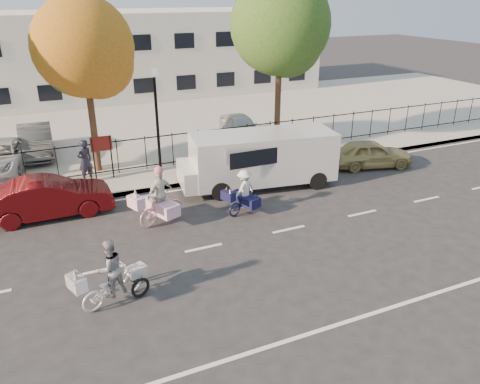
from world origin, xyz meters
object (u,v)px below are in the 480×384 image
red_sedan (49,198)px  lot_car_c (36,141)px  unicorn_bike (160,202)px  bull_bike (244,196)px  lot_car_b (1,157)px  white_van (260,158)px  lamppost (156,102)px  zebra_trike (111,279)px  gold_sedan (371,154)px  pedestrian (85,161)px  lot_car_d (241,127)px

red_sedan → lot_car_c: lot_car_c is taller
unicorn_bike → red_sedan: unicorn_bike is taller
bull_bike → lot_car_b: (-7.90, 7.76, 0.14)m
bull_bike → white_van: size_ratio=0.27×
unicorn_bike → lot_car_c: size_ratio=0.49×
red_sedan → bull_bike: bearing=-111.3°
lamppost → zebra_trike: 9.43m
lamppost → gold_sedan: bearing=-18.6°
bull_bike → pedestrian: 6.88m
zebra_trike → lot_car_c: bearing=-15.1°
bull_bike → gold_sedan: bull_bike is taller
lot_car_b → lot_car_c: lot_car_c is taller
red_sedan → lot_car_b: 5.51m
lamppost → bull_bike: lamppost is taller
pedestrian → lamppost: bearing=155.8°
lamppost → red_sedan: lamppost is taller
zebra_trike → lot_car_c: (-1.25, 12.78, 0.17)m
unicorn_bike → white_van: 4.82m
lamppost → lot_car_c: lamppost is taller
lot_car_d → gold_sedan: bearing=-54.6°
pedestrian → lot_car_c: bearing=-93.1°
lot_car_c → red_sedan: bearing=-87.3°
white_van → red_sedan: (-7.91, 0.51, -0.51)m
lot_car_b → bull_bike: bearing=-30.2°
unicorn_bike → bull_bike: size_ratio=1.17×
lamppost → gold_sedan: 9.64m
white_van → gold_sedan: (5.52, 0.02, -0.59)m
bull_bike → lot_car_d: size_ratio=0.47×
zebra_trike → pedestrian: 8.41m
red_sedan → gold_sedan: 13.44m
red_sedan → lot_car_d: bearing=-60.4°
pedestrian → white_van: bearing=130.5°
pedestrian → unicorn_bike: bearing=87.5°
lot_car_c → zebra_trike: bearing=-83.0°
pedestrian → lot_car_d: pedestrian is taller
bull_bike → pedestrian: pedestrian is taller
gold_sedan → lot_car_b: size_ratio=0.81×
pedestrian → lot_car_b: pedestrian is taller
white_van → lot_car_b: 11.15m
gold_sedan → unicorn_bike: bearing=113.4°
pedestrian → lot_car_d: 8.70m
unicorn_bike → bull_bike: unicorn_bike is taller
bull_bike → pedestrian: size_ratio=1.01×
gold_sedan → lot_car_d: size_ratio=0.98×
red_sedan → lamppost: bearing=-61.3°
unicorn_bike → gold_sedan: 10.18m
bull_bike → lot_car_b: bull_bike is taller
zebra_trike → lot_car_d: zebra_trike is taller
unicorn_bike → lot_car_b: (-4.99, 7.35, 0.02)m
bull_bike → lot_car_d: (3.44, 7.95, 0.15)m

